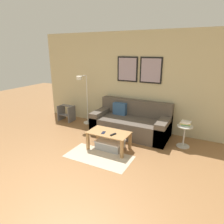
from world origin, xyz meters
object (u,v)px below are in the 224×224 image
at_px(couch, 131,123).
at_px(remote_control, 113,134).
at_px(storage_bin, 110,144).
at_px(cell_phone, 103,133).
at_px(book_stack, 185,124).
at_px(side_table, 184,134).
at_px(floor_lamp, 84,98).
at_px(coffee_table, 109,136).
at_px(step_stool, 66,113).

height_order(couch, remote_control, couch).
relative_size(couch, storage_bin, 3.29).
height_order(storage_bin, cell_phone, cell_phone).
bearing_deg(cell_phone, storage_bin, 41.72).
height_order(book_stack, cell_phone, book_stack).
relative_size(storage_bin, side_table, 1.19).
distance_m(couch, cell_phone, 1.12).
xyz_separation_m(storage_bin, floor_lamp, (-1.34, 0.97, 0.70)).
bearing_deg(side_table, storage_bin, -149.37).
distance_m(storage_bin, cell_phone, 0.35).
bearing_deg(storage_bin, couch, 84.75).
bearing_deg(cell_phone, remote_control, -12.34).
bearing_deg(storage_bin, coffee_table, -97.22).
height_order(coffee_table, storage_bin, coffee_table).
xyz_separation_m(couch, step_stool, (-2.13, 0.02, -0.03)).
height_order(couch, step_stool, couch).
bearing_deg(remote_control, coffee_table, 168.39).
height_order(remote_control, cell_phone, remote_control).
relative_size(floor_lamp, remote_control, 9.50).
bearing_deg(book_stack, side_table, -122.31).
bearing_deg(side_table, coffee_table, -148.01).
height_order(side_table, book_stack, book_stack).
xyz_separation_m(floor_lamp, remote_control, (1.48, -1.10, -0.39)).
bearing_deg(couch, storage_bin, -95.25).
distance_m(side_table, book_stack, 0.25).
relative_size(floor_lamp, step_stool, 3.04).
height_order(couch, cell_phone, couch).
height_order(floor_lamp, side_table, floor_lamp).
distance_m(coffee_table, cell_phone, 0.15).
distance_m(storage_bin, side_table, 1.66).
height_order(storage_bin, book_stack, book_stack).
bearing_deg(step_stool, storage_bin, -25.86).
bearing_deg(side_table, step_stool, 177.53).
distance_m(couch, side_table, 1.34).
height_order(couch, floor_lamp, floor_lamp).
distance_m(storage_bin, book_stack, 1.71).
distance_m(book_stack, cell_phone, 1.81).
distance_m(floor_lamp, step_stool, 0.89).
bearing_deg(side_table, book_stack, 57.69).
height_order(couch, book_stack, couch).
bearing_deg(side_table, couch, 174.59).
xyz_separation_m(couch, cell_phone, (-0.18, -1.10, 0.12)).
relative_size(coffee_table, storage_bin, 1.52).
relative_size(book_stack, cell_phone, 1.69).
height_order(coffee_table, step_stool, step_stool).
height_order(coffee_table, floor_lamp, floor_lamp).
bearing_deg(couch, step_stool, 179.37).
height_order(coffee_table, book_stack, book_stack).
bearing_deg(remote_control, book_stack, 54.88).
xyz_separation_m(coffee_table, cell_phone, (-0.09, -0.08, 0.08)).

